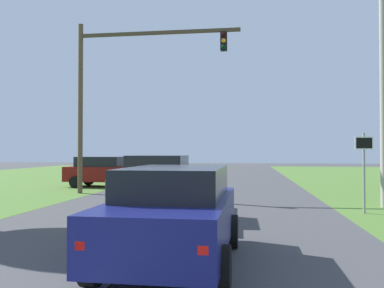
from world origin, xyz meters
The scene contains 7 objects.
ground_plane centered at (0.00, 9.81, 0.00)m, with size 120.00×120.00×0.00m, color #424244.
red_suv_near centered at (0.87, 5.40, 0.96)m, with size 2.32×4.65×1.81m.
pickup_truck_lead centered at (-0.64, 10.79, 1.01)m, with size 2.30×5.10×1.98m.
traffic_light centered at (-4.10, 17.11, 5.64)m, with size 8.16×0.40×8.55m.
keep_moving_sign centered at (6.17, 12.22, 1.75)m, with size 0.60×0.09×2.75m.
crossing_suv_far centered at (-6.31, 20.83, 0.94)m, with size 4.36×2.18×1.79m.
utility_pole_right centered at (7.36, 13.91, 5.23)m, with size 0.28×0.28×10.47m, color #9E998E.
Camera 1 is at (2.25, -2.11, 2.11)m, focal length 37.56 mm.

